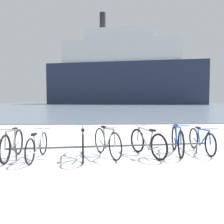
{
  "coord_description": "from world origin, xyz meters",
  "views": [
    {
      "loc": [
        -1.66,
        -4.11,
        1.53
      ],
      "look_at": [
        -1.39,
        3.42,
        1.11
      ],
      "focal_mm": 37.27,
      "sensor_mm": 36.0,
      "label": 1
    }
  ],
  "objects_px": {
    "bicycle_3": "(107,142)",
    "bicycle_4": "(147,143)",
    "bicycle_2": "(83,144)",
    "bicycle_5": "(177,140)",
    "bicycle_0": "(12,145)",
    "ferry_ship": "(124,73)",
    "bicycle_6": "(201,140)",
    "bicycle_1": "(37,146)"
  },
  "relations": [
    {
      "from": "bicycle_0",
      "to": "bicycle_4",
      "type": "distance_m",
      "value": 3.51
    },
    {
      "from": "bicycle_5",
      "to": "ferry_ship",
      "type": "relative_size",
      "value": 0.03
    },
    {
      "from": "bicycle_4",
      "to": "bicycle_5",
      "type": "xyz_separation_m",
      "value": [
        0.89,
        0.22,
        0.02
      ]
    },
    {
      "from": "ferry_ship",
      "to": "bicycle_0",
      "type": "bearing_deg",
      "value": -97.37
    },
    {
      "from": "bicycle_0",
      "to": "bicycle_2",
      "type": "distance_m",
      "value": 1.8
    },
    {
      "from": "bicycle_2",
      "to": "bicycle_4",
      "type": "relative_size",
      "value": 1.15
    },
    {
      "from": "bicycle_2",
      "to": "bicycle_3",
      "type": "bearing_deg",
      "value": 13.61
    },
    {
      "from": "bicycle_1",
      "to": "bicycle_3",
      "type": "xyz_separation_m",
      "value": [
        1.78,
        0.25,
        0.04
      ]
    },
    {
      "from": "bicycle_1",
      "to": "bicycle_2",
      "type": "height_order",
      "value": "bicycle_2"
    },
    {
      "from": "bicycle_1",
      "to": "bicycle_2",
      "type": "bearing_deg",
      "value": 4.66
    },
    {
      "from": "bicycle_2",
      "to": "bicycle_5",
      "type": "distance_m",
      "value": 2.62
    },
    {
      "from": "bicycle_1",
      "to": "bicycle_6",
      "type": "bearing_deg",
      "value": 8.14
    },
    {
      "from": "bicycle_3",
      "to": "bicycle_4",
      "type": "height_order",
      "value": "bicycle_3"
    },
    {
      "from": "bicycle_4",
      "to": "bicycle_0",
      "type": "bearing_deg",
      "value": -177.13
    },
    {
      "from": "bicycle_2",
      "to": "bicycle_6",
      "type": "relative_size",
      "value": 1.04
    },
    {
      "from": "bicycle_0",
      "to": "bicycle_2",
      "type": "relative_size",
      "value": 0.94
    },
    {
      "from": "bicycle_1",
      "to": "bicycle_4",
      "type": "bearing_deg",
      "value": 4.62
    },
    {
      "from": "bicycle_1",
      "to": "ferry_ship",
      "type": "xyz_separation_m",
      "value": [
        8.08,
        67.55,
        9.32
      ]
    },
    {
      "from": "bicycle_1",
      "to": "bicycle_3",
      "type": "distance_m",
      "value": 1.8
    },
    {
      "from": "bicycle_6",
      "to": "bicycle_4",
      "type": "bearing_deg",
      "value": -165.94
    },
    {
      "from": "bicycle_2",
      "to": "bicycle_5",
      "type": "height_order",
      "value": "bicycle_5"
    },
    {
      "from": "bicycle_5",
      "to": "bicycle_6",
      "type": "distance_m",
      "value": 0.79
    },
    {
      "from": "bicycle_0",
      "to": "bicycle_4",
      "type": "bearing_deg",
      "value": 2.87
    },
    {
      "from": "bicycle_0",
      "to": "bicycle_5",
      "type": "bearing_deg",
      "value": 5.13
    },
    {
      "from": "bicycle_1",
      "to": "ferry_ship",
      "type": "height_order",
      "value": "ferry_ship"
    },
    {
      "from": "bicycle_2",
      "to": "bicycle_4",
      "type": "xyz_separation_m",
      "value": [
        1.71,
        0.14,
        -0.02
      ]
    },
    {
      "from": "ferry_ship",
      "to": "bicycle_2",
      "type": "bearing_deg",
      "value": -95.87
    },
    {
      "from": "bicycle_0",
      "to": "bicycle_2",
      "type": "xyz_separation_m",
      "value": [
        1.8,
        0.04,
        0.01
      ]
    },
    {
      "from": "bicycle_0",
      "to": "bicycle_3",
      "type": "bearing_deg",
      "value": 4.5
    },
    {
      "from": "bicycle_0",
      "to": "bicycle_5",
      "type": "xyz_separation_m",
      "value": [
        4.39,
        0.39,
        0.01
      ]
    },
    {
      "from": "bicycle_0",
      "to": "bicycle_3",
      "type": "relative_size",
      "value": 1.09
    },
    {
      "from": "bicycle_4",
      "to": "bicycle_5",
      "type": "distance_m",
      "value": 0.91
    },
    {
      "from": "bicycle_0",
      "to": "ferry_ship",
      "type": "bearing_deg",
      "value": 82.63
    },
    {
      "from": "bicycle_4",
      "to": "bicycle_5",
      "type": "relative_size",
      "value": 0.91
    },
    {
      "from": "bicycle_0",
      "to": "bicycle_1",
      "type": "distance_m",
      "value": 0.65
    },
    {
      "from": "ferry_ship",
      "to": "bicycle_5",
      "type": "bearing_deg",
      "value": -93.7
    },
    {
      "from": "bicycle_2",
      "to": "bicycle_4",
      "type": "bearing_deg",
      "value": 4.59
    },
    {
      "from": "bicycle_1",
      "to": "bicycle_2",
      "type": "distance_m",
      "value": 1.15
    },
    {
      "from": "bicycle_5",
      "to": "bicycle_2",
      "type": "bearing_deg",
      "value": -172.19
    },
    {
      "from": "bicycle_1",
      "to": "bicycle_5",
      "type": "height_order",
      "value": "bicycle_5"
    },
    {
      "from": "bicycle_6",
      "to": "bicycle_5",
      "type": "bearing_deg",
      "value": -165.71
    },
    {
      "from": "bicycle_1",
      "to": "ferry_ship",
      "type": "distance_m",
      "value": 68.66
    }
  ]
}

